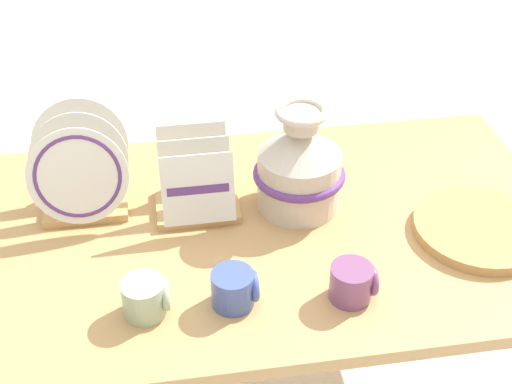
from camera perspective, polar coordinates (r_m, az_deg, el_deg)
ground_plane at (r=2.21m, az=0.00°, el=-15.05°), size 14.00×14.00×0.00m
display_table at (r=1.81m, az=0.00°, el=-4.23°), size 1.56×0.88×0.60m
ceramic_vase at (r=1.78m, az=3.49°, el=2.11°), size 0.23×0.23×0.29m
dish_rack_round_plates at (r=1.83m, az=-13.81°, el=1.20°), size 0.24×0.22×0.26m
dish_rack_square_plates at (r=1.81m, az=-4.79°, el=0.17°), size 0.21×0.20×0.20m
wicker_charger_stack at (r=1.84m, az=17.46°, el=-2.77°), size 0.32×0.32×0.03m
mug_sage_glaze at (r=1.55m, az=-8.78°, el=-8.35°), size 0.10×0.09×0.08m
mug_plum_glaze at (r=1.58m, az=7.77°, el=-7.19°), size 0.10×0.09×0.08m
mug_cobalt_glaze at (r=1.55m, az=-1.70°, el=-7.72°), size 0.10×0.09×0.08m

